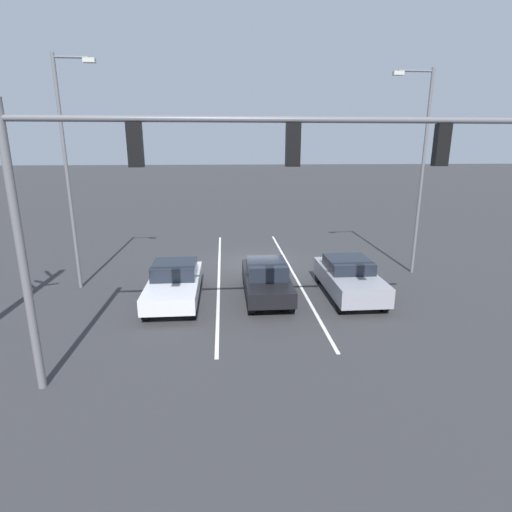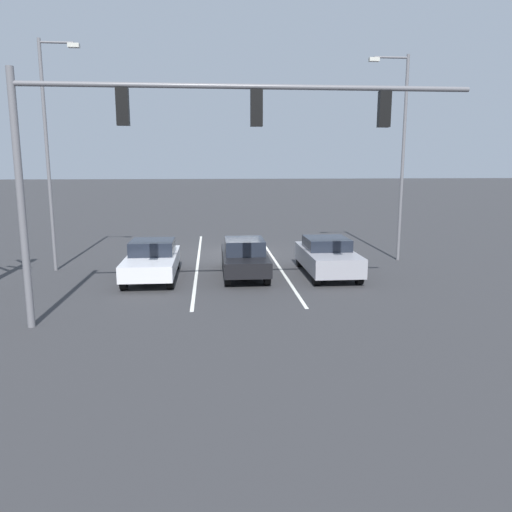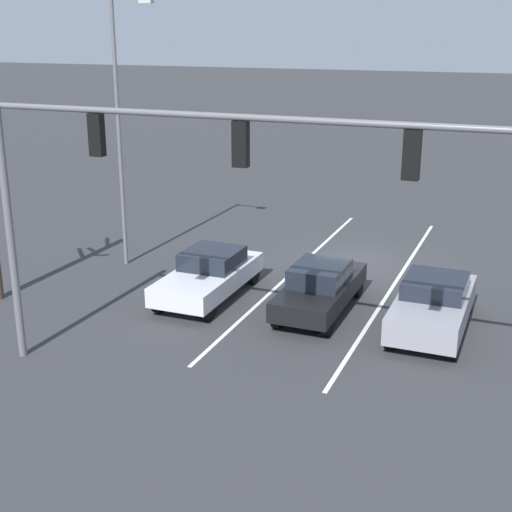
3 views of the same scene
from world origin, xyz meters
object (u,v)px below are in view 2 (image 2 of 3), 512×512
(car_silver_rightlane_front, at_px, (152,259))
(traffic_signal_gantry, at_px, (172,135))
(car_gray_leftlane_front, at_px, (327,256))
(car_black_midlane_front, at_px, (244,257))
(street_lamp_left_shoulder, at_px, (400,147))
(street_lamp_right_shoulder, at_px, (50,144))

(car_silver_rightlane_front, height_order, traffic_signal_gantry, traffic_signal_gantry)
(car_gray_leftlane_front, relative_size, traffic_signal_gantry, 0.37)
(car_silver_rightlane_front, bearing_deg, traffic_signal_gantry, 103.11)
(car_black_midlane_front, bearing_deg, car_silver_rightlane_front, 1.95)
(car_black_midlane_front, xyz_separation_m, street_lamp_left_shoulder, (-7.18, -2.66, 4.39))
(car_silver_rightlane_front, xyz_separation_m, street_lamp_right_shoulder, (4.10, -1.85, 4.45))
(car_gray_leftlane_front, bearing_deg, street_lamp_right_shoulder, -9.41)
(street_lamp_left_shoulder, bearing_deg, car_gray_leftlane_front, 35.79)
(car_black_midlane_front, xyz_separation_m, traffic_signal_gantry, (2.29, 5.81, 4.42))
(street_lamp_right_shoulder, relative_size, street_lamp_left_shoulder, 1.01)
(car_black_midlane_front, height_order, street_lamp_left_shoulder, street_lamp_left_shoulder)
(car_black_midlane_front, height_order, car_silver_rightlane_front, car_black_midlane_front)
(car_gray_leftlane_front, bearing_deg, traffic_signal_gantry, 45.38)
(traffic_signal_gantry, bearing_deg, street_lamp_left_shoulder, -138.18)
(car_black_midlane_front, bearing_deg, traffic_signal_gantry, 68.51)
(car_gray_leftlane_front, relative_size, car_black_midlane_front, 0.99)
(car_gray_leftlane_front, distance_m, car_black_midlane_front, 3.34)
(car_black_midlane_front, height_order, traffic_signal_gantry, traffic_signal_gantry)
(traffic_signal_gantry, relative_size, street_lamp_right_shoulder, 1.32)
(car_silver_rightlane_front, distance_m, street_lamp_right_shoulder, 6.32)
(car_gray_leftlane_front, relative_size, car_silver_rightlane_front, 0.98)
(car_gray_leftlane_front, xyz_separation_m, street_lamp_right_shoulder, (11.05, -1.83, 4.43))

